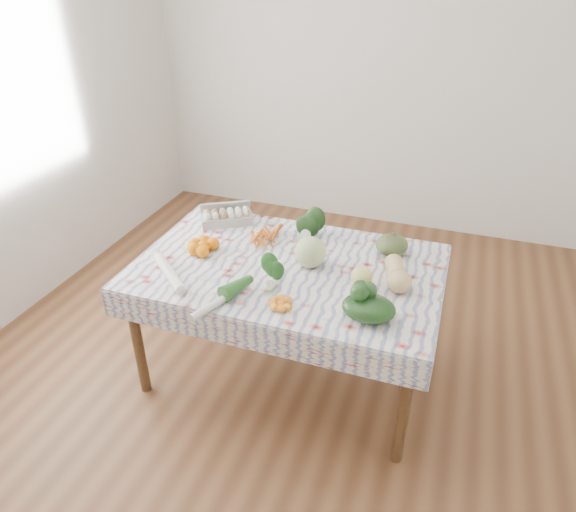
# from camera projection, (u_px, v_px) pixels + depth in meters

# --- Properties ---
(ground) EXTENTS (4.50, 4.50, 0.00)m
(ground) POSITION_uv_depth(u_px,v_px,m) (288.00, 369.00, 3.21)
(ground) COLOR brown
(ground) RESTS_ON ground
(wall_back) EXTENTS (4.00, 0.04, 2.80)m
(wall_back) POSITION_uv_depth(u_px,v_px,m) (376.00, 69.00, 4.32)
(wall_back) COLOR silver
(wall_back) RESTS_ON ground
(dining_table) EXTENTS (1.60, 1.00, 0.75)m
(dining_table) POSITION_uv_depth(u_px,v_px,m) (288.00, 278.00, 2.86)
(dining_table) COLOR brown
(dining_table) RESTS_ON ground
(tablecloth) EXTENTS (1.66, 1.06, 0.01)m
(tablecloth) POSITION_uv_depth(u_px,v_px,m) (288.00, 266.00, 2.82)
(tablecloth) COLOR white
(tablecloth) RESTS_ON dining_table
(egg_carton) EXTENTS (0.34, 0.27, 0.09)m
(egg_carton) POSITION_uv_depth(u_px,v_px,m) (227.00, 218.00, 3.22)
(egg_carton) COLOR #B8B8B3
(egg_carton) RESTS_ON tablecloth
(carrot_bunch) EXTENTS (0.26, 0.25, 0.04)m
(carrot_bunch) POSITION_uv_depth(u_px,v_px,m) (264.00, 239.00, 3.03)
(carrot_bunch) COLOR #C85A14
(carrot_bunch) RESTS_ON tablecloth
(kale_bunch) EXTENTS (0.18, 0.16, 0.15)m
(kale_bunch) POSITION_uv_depth(u_px,v_px,m) (309.00, 226.00, 3.06)
(kale_bunch) COLOR #1C3C17
(kale_bunch) RESTS_ON tablecloth
(kabocha_squash) EXTENTS (0.21, 0.21, 0.12)m
(kabocha_squash) POSITION_uv_depth(u_px,v_px,m) (392.00, 245.00, 2.89)
(kabocha_squash) COLOR #47582C
(kabocha_squash) RESTS_ON tablecloth
(cabbage) EXTENTS (0.21, 0.21, 0.17)m
(cabbage) POSITION_uv_depth(u_px,v_px,m) (311.00, 252.00, 2.77)
(cabbage) COLOR #B8D286
(cabbage) RESTS_ON tablecloth
(butternut_squash) EXTENTS (0.20, 0.29, 0.12)m
(butternut_squash) POSITION_uv_depth(u_px,v_px,m) (398.00, 273.00, 2.63)
(butternut_squash) COLOR #DBB876
(butternut_squash) RESTS_ON tablecloth
(orange_cluster) EXTENTS (0.26, 0.26, 0.08)m
(orange_cluster) POSITION_uv_depth(u_px,v_px,m) (204.00, 246.00, 2.92)
(orange_cluster) COLOR orange
(orange_cluster) RESTS_ON tablecloth
(broccoli) EXTENTS (0.13, 0.13, 0.09)m
(broccoli) POSITION_uv_depth(u_px,v_px,m) (274.00, 277.00, 2.63)
(broccoli) COLOR #1C511A
(broccoli) RESTS_ON tablecloth
(mandarin_cluster) EXTENTS (0.18, 0.18, 0.04)m
(mandarin_cluster) POSITION_uv_depth(u_px,v_px,m) (281.00, 303.00, 2.47)
(mandarin_cluster) COLOR orange
(mandarin_cluster) RESTS_ON tablecloth
(grapefruit) EXTENTS (0.12, 0.12, 0.11)m
(grapefruit) POSITION_uv_depth(u_px,v_px,m) (362.00, 276.00, 2.62)
(grapefruit) COLOR #E9DD75
(grapefruit) RESTS_ON tablecloth
(spinach_bag) EXTENTS (0.31, 0.29, 0.11)m
(spinach_bag) POSITION_uv_depth(u_px,v_px,m) (369.00, 308.00, 2.38)
(spinach_bag) COLOR black
(spinach_bag) RESTS_ON tablecloth
(daikon) EXTENTS (0.33, 0.30, 0.06)m
(daikon) POSITION_uv_depth(u_px,v_px,m) (169.00, 273.00, 2.70)
(daikon) COLOR white
(daikon) RESTS_ON tablecloth
(leek) EXTENTS (0.18, 0.38, 0.04)m
(leek) POSITION_uv_depth(u_px,v_px,m) (222.00, 300.00, 2.50)
(leek) COLOR white
(leek) RESTS_ON tablecloth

